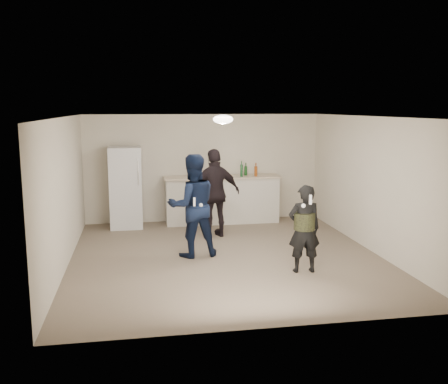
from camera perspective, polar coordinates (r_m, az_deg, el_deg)
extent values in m
plane|color=#6B5B4C|center=(9.09, 0.22, -7.38)|extent=(6.00, 6.00, 0.00)
plane|color=silver|center=(8.69, 0.23, 8.59)|extent=(6.00, 6.00, 0.00)
plane|color=beige|center=(11.74, -2.36, 2.76)|extent=(6.00, 0.00, 6.00)
plane|color=beige|center=(5.93, 5.35, -4.21)|extent=(6.00, 0.00, 6.00)
plane|color=beige|center=(8.75, -17.79, -0.10)|extent=(0.00, 6.00, 6.00)
plane|color=beige|center=(9.67, 16.49, 0.86)|extent=(0.00, 6.00, 6.00)
cube|color=beige|center=(11.58, -0.21, -0.95)|extent=(2.60, 0.56, 1.05)
cube|color=beige|center=(11.49, -0.21, 1.72)|extent=(2.68, 0.64, 0.04)
cube|color=silver|center=(11.29, -11.16, 0.51)|extent=(0.70, 0.70, 1.80)
cylinder|color=silver|center=(10.87, -9.79, 2.33)|extent=(0.02, 0.02, 0.60)
ellipsoid|color=white|center=(8.98, -0.11, 8.31)|extent=(0.36, 0.36, 0.16)
cylinder|color=silver|center=(11.37, -2.42, 2.15)|extent=(0.08, 0.08, 0.17)
imported|color=#102044|center=(8.93, -3.62, -1.58)|extent=(0.99, 0.82, 1.85)
imported|color=black|center=(8.19, 9.15, -4.17)|extent=(0.54, 0.37, 1.45)
cylinder|color=#323A1A|center=(8.16, 9.18, -3.30)|extent=(0.34, 0.34, 0.28)
imported|color=black|center=(10.25, -1.01, -0.15)|extent=(1.14, 0.66, 1.83)
cube|color=white|center=(8.63, -3.42, -1.12)|extent=(0.04, 0.04, 0.15)
sphere|color=white|center=(8.69, -2.65, -1.52)|extent=(0.07, 0.07, 0.07)
cube|color=white|center=(7.85, 9.85, -0.86)|extent=(0.04, 0.04, 0.15)
sphere|color=white|center=(7.87, 9.07, -1.56)|extent=(0.07, 0.07, 0.07)
cylinder|color=#14461E|center=(11.39, 2.01, 2.46)|extent=(0.06, 0.06, 0.28)
cylinder|color=brown|center=(11.40, -3.35, 2.20)|extent=(0.08, 0.08, 0.18)
cylinder|color=#914315|center=(11.48, 3.66, 2.37)|extent=(0.07, 0.07, 0.23)
cylinder|color=#123F14|center=(11.66, 2.51, 2.44)|extent=(0.07, 0.07, 0.21)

